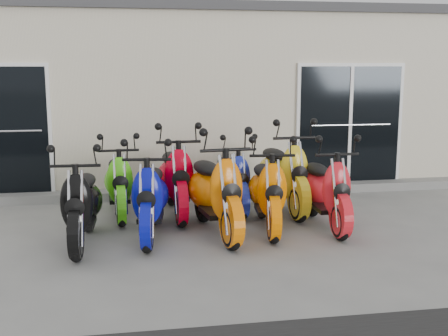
{
  "coord_description": "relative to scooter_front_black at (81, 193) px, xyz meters",
  "views": [
    {
      "loc": [
        -1.38,
        -7.55,
        2.25
      ],
      "look_at": [
        0.0,
        0.6,
        0.75
      ],
      "focal_mm": 45.0,
      "sensor_mm": 36.0,
      "label": 1
    }
  ],
  "objects": [
    {
      "name": "roof_cap",
      "position": [
        2.01,
        5.66,
        2.6
      ],
      "size": [
        14.2,
        6.2,
        0.16
      ],
      "primitive_type": "cube",
      "color": "#3F3F42",
      "rests_on": "building"
    },
    {
      "name": "scooter_back_red",
      "position": [
        1.29,
        1.26,
        0.06
      ],
      "size": [
        0.79,
        2.03,
        1.48
      ],
      "primitive_type": null,
      "rotation": [
        0.0,
        0.0,
        0.03
      ],
      "color": "red",
      "rests_on": "ground"
    },
    {
      "name": "front_step",
      "position": [
        2.01,
        2.48,
        -0.61
      ],
      "size": [
        14.0,
        0.4,
        0.15
      ],
      "primitive_type": "cube",
      "color": "gray",
      "rests_on": "ground"
    },
    {
      "name": "scooter_front_blue",
      "position": [
        0.87,
        0.19,
        0.01
      ],
      "size": [
        0.9,
        1.95,
        1.39
      ],
      "primitive_type": null,
      "rotation": [
        0.0,
        0.0,
        -0.11
      ],
      "color": "#080F9C",
      "rests_on": "ground"
    },
    {
      "name": "scooter_front_orange_b",
      "position": [
        2.48,
        0.28,
        0.01
      ],
      "size": [
        0.88,
        1.93,
        1.38
      ],
      "primitive_type": null,
      "rotation": [
        0.0,
        0.0,
        -0.11
      ],
      "color": "#FF7600",
      "rests_on": "ground"
    },
    {
      "name": "building",
      "position": [
        2.01,
        5.66,
        0.92
      ],
      "size": [
        14.0,
        6.0,
        3.2
      ],
      "primitive_type": "cube",
      "color": "beige",
      "rests_on": "ground"
    },
    {
      "name": "scooter_front_black",
      "position": [
        0.0,
        0.0,
        0.0
      ],
      "size": [
        0.75,
        1.87,
        1.37
      ],
      "primitive_type": null,
      "rotation": [
        0.0,
        0.0,
        -0.04
      ],
      "color": "black",
      "rests_on": "ground"
    },
    {
      "name": "scooter_front_orange_a",
      "position": [
        1.73,
        0.17,
        0.08
      ],
      "size": [
        1.02,
        2.14,
        1.52
      ],
      "primitive_type": null,
      "rotation": [
        0.0,
        0.0,
        0.14
      ],
      "color": "orange",
      "rests_on": "ground"
    },
    {
      "name": "door_left",
      "position": [
        -1.19,
        2.63,
        0.58
      ],
      "size": [
        1.07,
        0.08,
        2.22
      ],
      "primitive_type": "cube",
      "color": "black",
      "rests_on": "front_step"
    },
    {
      "name": "door_right",
      "position": [
        4.61,
        2.63,
        0.58
      ],
      "size": [
        2.02,
        0.08,
        2.22
      ],
      "primitive_type": "cube",
      "color": "black",
      "rests_on": "front_step"
    },
    {
      "name": "scooter_back_blue",
      "position": [
        2.19,
        1.4,
        -0.05
      ],
      "size": [
        0.74,
        1.76,
        1.27
      ],
      "primitive_type": null,
      "rotation": [
        0.0,
        0.0,
        0.07
      ],
      "color": "#1A289D",
      "rests_on": "ground"
    },
    {
      "name": "scooter_back_yellow",
      "position": [
        2.97,
        1.24,
        0.07
      ],
      "size": [
        0.88,
        2.09,
        1.51
      ],
      "primitive_type": null,
      "rotation": [
        0.0,
        0.0,
        0.07
      ],
      "color": "yellow",
      "rests_on": "ground"
    },
    {
      "name": "ground",
      "position": [
        2.01,
        0.46,
        -0.68
      ],
      "size": [
        80.0,
        80.0,
        0.0
      ],
      "primitive_type": "plane",
      "color": "gray",
      "rests_on": "ground"
    },
    {
      "name": "scooter_front_red",
      "position": [
        3.31,
        0.26,
        0.01
      ],
      "size": [
        0.7,
        1.87,
        1.38
      ],
      "primitive_type": null,
      "rotation": [
        0.0,
        0.0,
        -0.01
      ],
      "color": "red",
      "rests_on": "ground"
    },
    {
      "name": "scooter_back_green",
      "position": [
        0.44,
        1.36,
        -0.02
      ],
      "size": [
        0.75,
        1.83,
        1.32
      ],
      "primitive_type": null,
      "rotation": [
        0.0,
        0.0,
        0.06
      ],
      "color": "#50D317",
      "rests_on": "ground"
    }
  ]
}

